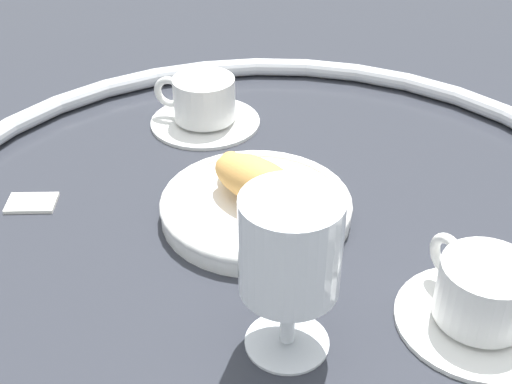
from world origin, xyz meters
TOP-DOWN VIEW (x-y plane):
  - ground_plane at (0.00, 0.00)m, footprint 2.20×2.20m
  - table_chrome_rim at (0.00, 0.00)m, footprint 0.76×0.76m
  - pastry_plate at (-0.03, 0.01)m, footprint 0.19×0.19m
  - croissant_large at (-0.03, 0.01)m, footprint 0.14×0.08m
  - coffee_cup_near at (-0.18, 0.15)m, footprint 0.14×0.14m
  - coffee_cup_far at (0.21, -0.02)m, footprint 0.14×0.14m
  - juice_glass_left at (0.08, -0.13)m, footprint 0.08×0.08m
  - sugar_packet at (-0.24, -0.09)m, footprint 0.06×0.06m

SIDE VIEW (x-z plane):
  - ground_plane at x=0.00m, z-range 0.00..0.00m
  - sugar_packet at x=-0.24m, z-range 0.00..0.01m
  - table_chrome_rim at x=0.00m, z-range 0.00..0.02m
  - pastry_plate at x=-0.03m, z-range 0.00..0.02m
  - coffee_cup_near at x=-0.18m, z-range 0.00..0.06m
  - coffee_cup_far at x=0.21m, z-range 0.00..0.06m
  - croissant_large at x=-0.03m, z-range 0.02..0.06m
  - juice_glass_left at x=0.08m, z-range 0.02..0.16m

